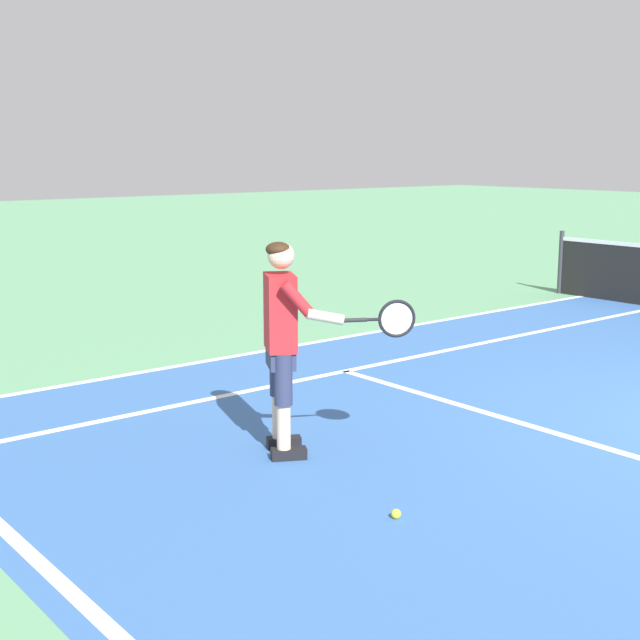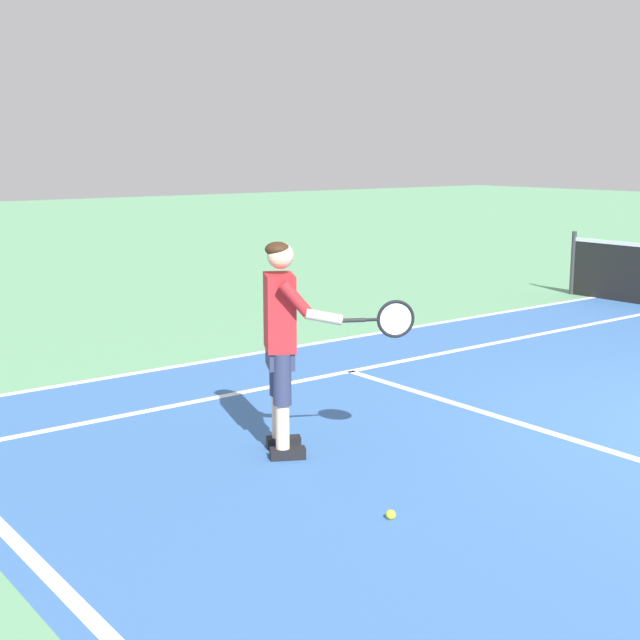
# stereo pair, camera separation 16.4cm
# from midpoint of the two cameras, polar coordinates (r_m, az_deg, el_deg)

# --- Properties ---
(line_singles_left) EXTENTS (0.10, 10.80, 0.01)m
(line_singles_left) POSITION_cam_midpoint_polar(r_m,az_deg,el_deg) (10.39, 5.36, -2.46)
(line_singles_left) COLOR white
(line_singles_left) RESTS_ON ground
(line_doubles_left) EXTENTS (0.10, 10.80, 0.01)m
(line_doubles_left) POSITION_cam_midpoint_polar(r_m,az_deg,el_deg) (11.39, 0.53, -1.23)
(line_doubles_left) COLOR white
(line_doubles_left) RESTS_ON ground
(tennis_player) EXTENTS (1.03, 0.92, 1.71)m
(tennis_player) POSITION_cam_midpoint_polar(r_m,az_deg,el_deg) (6.90, -3.02, -0.90)
(tennis_player) COLOR black
(tennis_player) RESTS_ON ground
(tennis_ball_near_feet) EXTENTS (0.07, 0.07, 0.07)m
(tennis_ball_near_feet) POSITION_cam_midpoint_polar(r_m,az_deg,el_deg) (5.98, 4.16, -12.44)
(tennis_ball_near_feet) COLOR #CCE02D
(tennis_ball_near_feet) RESTS_ON ground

